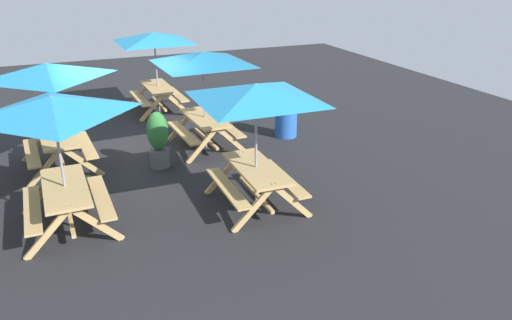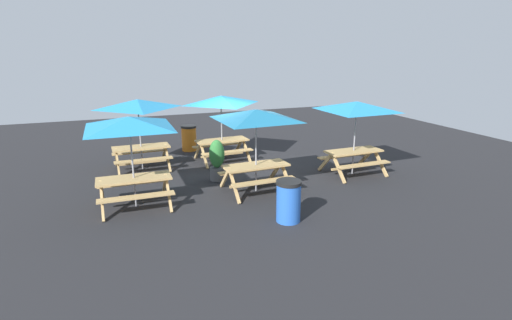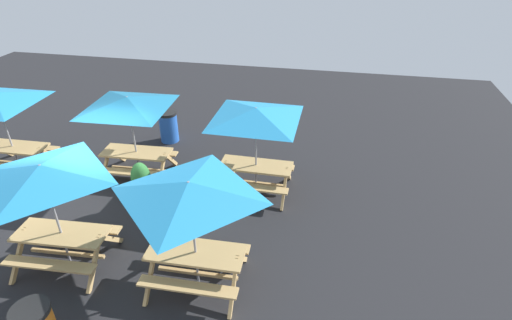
{
  "view_description": "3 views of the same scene",
  "coord_description": "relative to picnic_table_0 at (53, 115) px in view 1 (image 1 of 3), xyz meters",
  "views": [
    {
      "loc": [
        -11.14,
        1.48,
        4.32
      ],
      "look_at": [
        -3.5,
        -1.7,
        0.9
      ],
      "focal_mm": 35.0,
      "sensor_mm": 36.0,
      "label": 1
    },
    {
      "loc": [
        -4.01,
        -11.57,
        3.91
      ],
      "look_at": [
        -0.26,
        -1.74,
        0.9
      ],
      "focal_mm": 28.0,
      "sensor_mm": 36.0,
      "label": 2
    },
    {
      "loc": [
        -5.18,
        6.65,
        5.91
      ],
      "look_at": [
        -3.5,
        -1.7,
        0.9
      ],
      "focal_mm": 28.0,
      "sensor_mm": 36.0,
      "label": 3
    }
  ],
  "objects": [
    {
      "name": "ground_plane",
      "position": [
        3.02,
        -1.54,
        -1.99
      ],
      "size": [
        24.0,
        24.0,
        0.0
      ],
      "primitive_type": "plane",
      "color": "#232326",
      "rests_on": "ground"
    },
    {
      "name": "picnic_table_2",
      "position": [
        -0.48,
        -3.24,
        0.0
      ],
      "size": [
        2.83,
        2.83,
        2.34
      ],
      "rotation": [
        0.0,
        0.0,
        -0.01
      ],
      "color": "tan",
      "rests_on": "ground"
    },
    {
      "name": "picnic_table_3",
      "position": [
        6.19,
        -2.9,
        0.0
      ],
      "size": [
        2.83,
        2.83,
        2.34
      ],
      "rotation": [
        0.0,
        0.0,
        0.03
      ],
      "color": "tan",
      "rests_on": "ground"
    },
    {
      "name": "trash_bin_blue",
      "position": [
        2.75,
        -5.41,
        -1.49
      ],
      "size": [
        0.59,
        0.59,
        0.98
      ],
      "color": "blue",
      "rests_on": "ground"
    },
    {
      "name": "potted_plant_0",
      "position": [
        2.0,
        -1.99,
        -1.35
      ],
      "size": [
        0.46,
        0.46,
        1.25
      ],
      "color": "#59595B",
      "rests_on": "ground"
    },
    {
      "name": "picnic_table_1",
      "position": [
        2.76,
        -3.28,
        0.0
      ],
      "size": [
        2.83,
        2.83,
        2.34
      ],
      "rotation": [
        0.0,
        0.0,
        0.05
      ],
      "color": "tan",
      "rests_on": "ground"
    },
    {
      "name": "picnic_table_0",
      "position": [
        0.0,
        0.0,
        0.0
      ],
      "size": [
        2.05,
        2.05,
        2.34
      ],
      "rotation": [
        0.0,
        0.0,
        0.02
      ],
      "color": "tan",
      "rests_on": "ground"
    },
    {
      "name": "picnic_table_4",
      "position": [
        2.74,
        0.01,
        0.0
      ],
      "size": [
        2.12,
        2.12,
        2.34
      ],
      "rotation": [
        0.0,
        0.0,
        0.06
      ],
      "color": "tan",
      "rests_on": "ground"
    }
  ]
}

